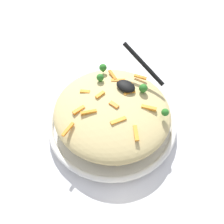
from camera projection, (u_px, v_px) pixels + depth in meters
The scene contains 22 objects.
ground_plane at pixel (112, 125), 0.68m from camera, with size 2.40×2.40×0.00m, color silver.
serving_bowl at pixel (112, 121), 0.67m from camera, with size 0.38×0.38×0.04m.
pasta_mound at pixel (112, 111), 0.62m from camera, with size 0.33×0.32×0.08m, color #D1BA7A.
carrot_piece_0 at pixel (89, 112), 0.57m from camera, with size 0.04×0.01×0.01m, color orange.
carrot_piece_1 at pixel (118, 80), 0.65m from camera, with size 0.04×0.01×0.01m, color orange.
carrot_piece_2 at pixel (79, 110), 0.58m from camera, with size 0.03×0.01×0.01m, color orange.
carrot_piece_3 at pixel (113, 75), 0.66m from camera, with size 0.04×0.01×0.01m, color orange.
carrot_piece_4 at pixel (118, 121), 0.56m from camera, with size 0.04×0.01×0.01m, color orange.
carrot_piece_5 at pixel (68, 129), 0.55m from camera, with size 0.04×0.01×0.01m, color orange.
carrot_piece_6 at pixel (132, 88), 0.63m from camera, with size 0.04×0.01×0.01m, color orange.
carrot_piece_7 at pixel (85, 92), 0.62m from camera, with size 0.03×0.01×0.01m, color orange.
carrot_piece_8 at pixel (149, 108), 0.59m from camera, with size 0.04×0.01×0.01m, color orange.
carrot_piece_9 at pixel (101, 94), 0.61m from camera, with size 0.03×0.01×0.01m, color orange.
carrot_piece_10 at pixel (128, 93), 0.61m from camera, with size 0.03×0.01×0.01m, color orange.
carrot_piece_11 at pixel (140, 77), 0.66m from camera, with size 0.04×0.01×0.01m, color orange.
carrot_piece_12 at pixel (114, 105), 0.59m from camera, with size 0.03×0.01×0.01m, color orange.
carrot_piece_13 at pixel (136, 133), 0.54m from camera, with size 0.04×0.01×0.01m, color orange.
broccoli_floret_0 at pixel (143, 88), 0.61m from camera, with size 0.02×0.02×0.03m.
broccoli_floret_1 at pixel (100, 78), 0.64m from camera, with size 0.02×0.02×0.02m.
broccoli_floret_2 at pixel (103, 68), 0.66m from camera, with size 0.02×0.02×0.03m.
broccoli_floret_3 at pixel (165, 112), 0.57m from camera, with size 0.02×0.02×0.02m.
serving_spoon at pixel (133, 78), 0.62m from camera, with size 0.15×0.11×0.08m.
Camera 1 is at (0.22, -0.30, 0.57)m, focal length 36.03 mm.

